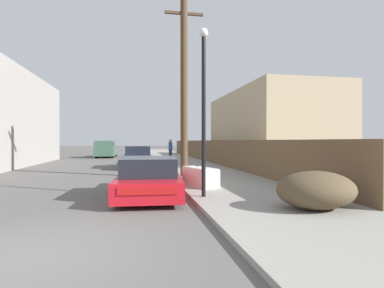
{
  "coord_description": "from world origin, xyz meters",
  "views": [
    {
      "loc": [
        1.62,
        -4.77,
        1.74
      ],
      "look_at": [
        3.86,
        7.11,
        1.62
      ],
      "focal_mm": 28.0,
      "sensor_mm": 36.0,
      "label": 1
    }
  ],
  "objects": [
    {
      "name": "utility_pole",
      "position": [
        3.82,
        8.93,
        4.39
      ],
      "size": [
        1.8,
        0.33,
        8.35
      ],
      "color": "#4C3826",
      "rests_on": "sidewalk_curb"
    },
    {
      "name": "building_right_house",
      "position": [
        11.69,
        16.83,
        2.72
      ],
      "size": [
        6.0,
        12.41,
        5.43
      ],
      "primitive_type": "cube",
      "color": "tan",
      "rests_on": "ground"
    },
    {
      "name": "wooden_fence",
      "position": [
        7.25,
        18.83,
        0.95
      ],
      "size": [
        0.08,
        35.35,
        1.67
      ],
      "primitive_type": "cube",
      "color": "brown",
      "rests_on": "sidewalk_curb"
    },
    {
      "name": "car_parked_mid",
      "position": [
        1.74,
        14.96,
        0.66
      ],
      "size": [
        1.76,
        4.4,
        1.42
      ],
      "rotation": [
        0.0,
        0.0,
        -0.0
      ],
      "color": "#2D478C",
      "rests_on": "ground"
    },
    {
      "name": "sidewalk_curb",
      "position": [
        5.3,
        23.5,
        0.06
      ],
      "size": [
        4.2,
        63.0,
        0.12
      ],
      "primitive_type": "cube",
      "color": "gray",
      "rests_on": "ground"
    },
    {
      "name": "street_lamp",
      "position": [
        3.56,
        3.7,
        2.94
      ],
      "size": [
        0.26,
        0.26,
        4.89
      ],
      "color": "black",
      "rests_on": "sidewalk_curb"
    },
    {
      "name": "ground_plane",
      "position": [
        0.0,
        0.0,
        0.0
      ],
      "size": [
        220.0,
        220.0,
        0.0
      ],
      "primitive_type": "plane",
      "color": "#595654"
    },
    {
      "name": "brush_pile",
      "position": [
        5.83,
        1.66,
        0.57
      ],
      "size": [
        1.91,
        1.5,
        0.91
      ],
      "color": "brown",
      "rests_on": "sidewalk_curb"
    },
    {
      "name": "pickup_truck",
      "position": [
        -1.49,
        28.17,
        0.89
      ],
      "size": [
        2.07,
        5.51,
        1.78
      ],
      "rotation": [
        0.0,
        0.0,
        3.11
      ],
      "color": "#385647",
      "rests_on": "ground"
    },
    {
      "name": "parked_sports_car_red",
      "position": [
        2.05,
        4.81,
        0.57
      ],
      "size": [
        2.18,
        4.76,
        1.23
      ],
      "rotation": [
        0.0,
        0.0,
        -0.07
      ],
      "color": "red",
      "rests_on": "ground"
    },
    {
      "name": "discarded_fridge",
      "position": [
        3.9,
        5.77,
        0.45
      ],
      "size": [
        1.07,
        1.87,
        0.69
      ],
      "rotation": [
        0.0,
        0.0,
        0.28
      ],
      "color": "silver",
      "rests_on": "sidewalk_curb"
    },
    {
      "name": "pedestrian",
      "position": [
        4.61,
        21.41,
        1.03
      ],
      "size": [
        0.34,
        0.34,
        1.76
      ],
      "color": "#282D42",
      "rests_on": "sidewalk_curb"
    }
  ]
}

